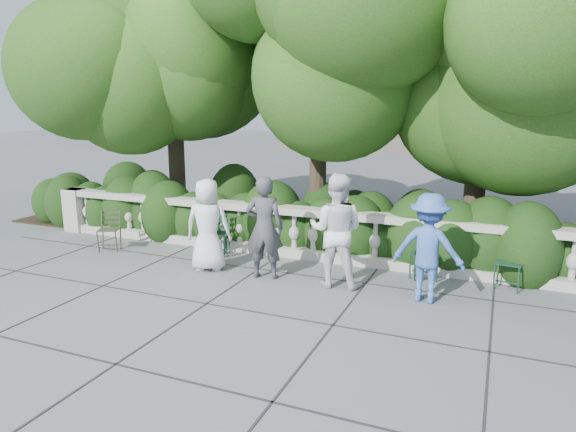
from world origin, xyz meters
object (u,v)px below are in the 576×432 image
at_px(chair_e, 505,292).
at_px(person_older_blue, 428,248).
at_px(person_woman_grey, 264,228).
at_px(chair_d, 420,281).
at_px(chair_weathered, 108,253).
at_px(chair_a, 218,257).
at_px(chair_f, 425,282).
at_px(person_casual_man, 336,230).
at_px(person_businessman, 208,225).
at_px(chair_b, 215,257).

relative_size(chair_e, person_older_blue, 0.50).
xyz_separation_m(person_woman_grey, person_older_blue, (2.74, -0.02, -0.06)).
relative_size(chair_d, chair_weathered, 1.00).
relative_size(chair_a, chair_e, 1.00).
bearing_deg(chair_weathered, chair_e, -20.55).
bearing_deg(person_older_blue, chair_a, -4.51).
distance_m(chair_a, chair_f, 3.97).
bearing_deg(chair_f, chair_weathered, 176.53).
height_order(chair_e, person_casual_man, person_casual_man).
distance_m(chair_a, person_businessman, 1.12).
relative_size(person_casual_man, person_older_blue, 1.12).
bearing_deg(chair_f, person_woman_grey, -172.08).
height_order(person_casual_man, person_older_blue, person_casual_man).
bearing_deg(chair_e, chair_b, -169.86).
relative_size(chair_b, person_woman_grey, 0.47).
height_order(chair_e, person_businessman, person_businessman).
distance_m(chair_d, chair_f, 0.09).
bearing_deg(person_businessman, chair_a, -87.34).
xyz_separation_m(chair_b, person_casual_man, (2.65, -0.59, 0.94)).
bearing_deg(chair_a, person_casual_man, -33.71).
xyz_separation_m(chair_e, person_woman_grey, (-3.88, -0.85, 0.89)).
xyz_separation_m(chair_d, chair_f, (0.09, -0.01, 0.00)).
bearing_deg(chair_a, person_businessman, -92.66).
xyz_separation_m(chair_f, person_businessman, (-3.74, -0.85, 0.84)).
bearing_deg(chair_weathered, chair_f, -19.42).
height_order(chair_f, person_businessman, person_businessman).
bearing_deg(chair_b, person_woman_grey, -51.28).
xyz_separation_m(chair_e, person_older_blue, (-1.13, -0.86, 0.84)).
height_order(chair_d, person_casual_man, person_casual_man).
bearing_deg(chair_a, chair_f, -18.50).
xyz_separation_m(chair_a, chair_e, (5.23, 0.14, 0.00)).
relative_size(chair_e, person_woman_grey, 0.47).
xyz_separation_m(person_woman_grey, person_casual_man, (1.25, 0.10, 0.05)).
relative_size(chair_a, person_businessman, 0.50).
bearing_deg(chair_b, chair_d, -22.64).
bearing_deg(chair_b, chair_e, -23.51).
distance_m(chair_d, chair_e, 1.35).
relative_size(person_businessman, person_woman_grey, 0.94).
bearing_deg(person_older_blue, chair_f, -76.53).
relative_size(chair_d, person_businessman, 0.50).
bearing_deg(chair_b, chair_a, -4.34).
bearing_deg(person_older_blue, chair_weathered, 4.09).
bearing_deg(chair_a, person_woman_grey, -48.10).
relative_size(chair_a, chair_d, 1.00).
distance_m(chair_b, chair_weathered, 2.25).
bearing_deg(person_woman_grey, chair_e, 178.72).
relative_size(chair_a, person_older_blue, 0.50).
xyz_separation_m(chair_f, chair_weathered, (-6.20, -0.72, 0.00)).
bearing_deg(chair_e, person_casual_man, -155.74).
distance_m(chair_b, person_woman_grey, 1.80).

